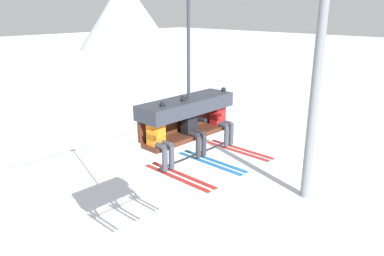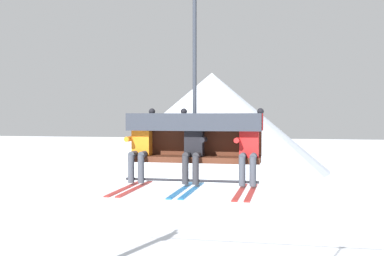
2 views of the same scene
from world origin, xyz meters
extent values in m
cone|color=silver|center=(-5.38, 38.71, 4.83)|extent=(23.09, 23.09, 9.67)
cube|color=#512819|center=(0.62, -0.80, 4.76)|extent=(2.28, 0.48, 0.10)
cube|color=#512819|center=(0.62, -0.52, 5.03)|extent=(2.28, 0.08, 0.45)
cube|color=#2D333D|center=(0.62, -0.74, 5.41)|extent=(2.33, 0.68, 0.30)
cylinder|color=black|center=(0.62, -1.12, 4.43)|extent=(2.28, 0.04, 0.04)
cylinder|color=#2D333D|center=(0.62, -0.80, 7.34)|extent=(0.07, 0.07, 3.57)
cube|color=orange|center=(-0.33, -0.82, 5.07)|extent=(0.32, 0.22, 0.52)
sphere|color=maroon|center=(-0.33, -0.82, 5.43)|extent=(0.22, 0.22, 0.22)
ellipsoid|color=black|center=(-0.33, -0.92, 5.43)|extent=(0.17, 0.04, 0.08)
cylinder|color=#3D424C|center=(-0.42, -0.99, 4.85)|extent=(0.11, 0.34, 0.11)
cylinder|color=#3D424C|center=(-0.24, -0.99, 4.85)|extent=(0.11, 0.34, 0.11)
cylinder|color=#3D424C|center=(-0.42, -1.16, 4.61)|extent=(0.11, 0.11, 0.48)
cylinder|color=#3D424C|center=(-0.24, -1.16, 4.61)|extent=(0.11, 0.11, 0.48)
cube|color=#B22823|center=(-0.42, -1.46, 4.32)|extent=(0.09, 1.70, 0.02)
cube|color=#B22823|center=(-0.24, -1.46, 4.32)|extent=(0.09, 1.70, 0.02)
cylinder|color=orange|center=(-0.52, -0.97, 5.11)|extent=(0.09, 0.30, 0.09)
cylinder|color=orange|center=(-0.14, -0.82, 5.42)|extent=(0.09, 0.09, 0.30)
sphere|color=black|center=(-0.14, -0.82, 5.59)|extent=(0.11, 0.11, 0.11)
cube|color=black|center=(0.62, -0.82, 5.07)|extent=(0.32, 0.22, 0.52)
sphere|color=black|center=(0.62, -0.82, 5.43)|extent=(0.22, 0.22, 0.22)
ellipsoid|color=black|center=(0.62, -0.92, 5.43)|extent=(0.17, 0.04, 0.08)
cylinder|color=#2D2D33|center=(0.53, -0.99, 4.85)|extent=(0.11, 0.34, 0.11)
cylinder|color=#2D2D33|center=(0.71, -0.99, 4.85)|extent=(0.11, 0.34, 0.11)
cylinder|color=#2D2D33|center=(0.53, -1.16, 4.61)|extent=(0.11, 0.11, 0.48)
cylinder|color=#2D2D33|center=(0.71, -1.16, 4.61)|extent=(0.11, 0.11, 0.48)
cube|color=#1E6BB2|center=(0.53, -1.46, 4.32)|extent=(0.09, 1.70, 0.02)
cube|color=#1E6BB2|center=(0.71, -1.46, 4.32)|extent=(0.09, 1.70, 0.02)
cylinder|color=black|center=(0.43, -0.82, 5.42)|extent=(0.09, 0.09, 0.30)
sphere|color=black|center=(0.43, -0.82, 5.59)|extent=(0.11, 0.11, 0.11)
cylinder|color=black|center=(0.81, -0.97, 5.11)|extent=(0.09, 0.30, 0.09)
cube|color=red|center=(1.57, -0.82, 5.07)|extent=(0.32, 0.22, 0.52)
sphere|color=black|center=(1.57, -0.82, 5.43)|extent=(0.22, 0.22, 0.22)
ellipsoid|color=black|center=(1.57, -0.92, 5.43)|extent=(0.17, 0.04, 0.08)
cylinder|color=#3D424C|center=(1.48, -0.99, 4.85)|extent=(0.11, 0.34, 0.11)
cylinder|color=#3D424C|center=(1.66, -0.99, 4.85)|extent=(0.11, 0.34, 0.11)
cylinder|color=#3D424C|center=(1.48, -1.16, 4.61)|extent=(0.11, 0.11, 0.48)
cylinder|color=#3D424C|center=(1.66, -1.16, 4.61)|extent=(0.11, 0.11, 0.48)
cube|color=#B22823|center=(1.48, -1.46, 4.32)|extent=(0.09, 1.70, 0.02)
cube|color=#B22823|center=(1.66, -1.46, 4.32)|extent=(0.09, 1.70, 0.02)
cylinder|color=red|center=(1.38, -0.97, 5.11)|extent=(0.09, 0.30, 0.09)
cylinder|color=red|center=(1.76, -0.82, 5.42)|extent=(0.09, 0.09, 0.30)
sphere|color=black|center=(1.76, -0.82, 5.59)|extent=(0.11, 0.11, 0.11)
camera|label=1|loc=(-4.89, -6.13, 7.40)|focal=35.00mm
camera|label=2|loc=(2.23, -9.00, 5.54)|focal=45.00mm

